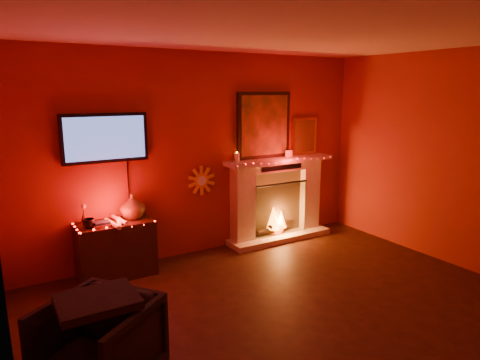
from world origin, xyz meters
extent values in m
plane|color=black|center=(0.00, 0.00, 0.00)|extent=(5.00, 5.00, 0.00)
plane|color=beige|center=(0.00, 0.00, 2.70)|extent=(5.00, 5.00, 0.00)
plane|color=maroon|center=(0.00, 2.50, 1.35)|extent=(5.00, 0.00, 5.00)
plane|color=maroon|center=(-2.50, 0.00, 1.35)|extent=(0.00, 5.00, 5.00)
cube|color=beige|center=(1.15, 2.30, 0.04)|extent=(1.65, 0.40, 0.08)
cube|color=beige|center=(0.55, 2.39, 0.55)|extent=(0.30, 0.22, 0.95)
cube|color=beige|center=(1.75, 2.39, 0.55)|extent=(0.30, 0.22, 0.95)
cube|color=beige|center=(1.15, 2.39, 1.10)|extent=(1.50, 0.22, 0.14)
cube|color=beige|center=(1.15, 2.33, 1.20)|extent=(1.72, 0.34, 0.06)
cube|color=#967657|center=(1.15, 2.45, 0.55)|extent=(0.90, 0.10, 0.95)
cube|color=black|center=(1.15, 2.27, 0.47)|extent=(0.90, 0.02, 0.78)
cylinder|color=black|center=(1.05, 2.36, 0.14)|extent=(0.55, 0.09, 0.09)
cylinder|color=black|center=(1.23, 2.38, 0.20)|extent=(0.51, 0.18, 0.08)
cone|color=orange|center=(1.07, 2.36, 0.33)|extent=(0.20, 0.20, 0.34)
cone|color=orange|center=(1.22, 2.37, 0.29)|extent=(0.16, 0.16, 0.26)
sphere|color=#FF3F07|center=(1.15, 2.36, 0.16)|extent=(0.18, 0.18, 0.18)
cube|color=black|center=(0.95, 2.46, 1.71)|extent=(0.88, 0.05, 0.95)
cube|color=#CB5D1B|center=(0.95, 2.44, 1.71)|extent=(0.78, 0.01, 0.85)
cube|color=#BD7A37|center=(1.70, 2.47, 1.51)|extent=(0.46, 0.04, 0.56)
cube|color=#AC8227|center=(1.70, 2.45, 1.51)|extent=(0.38, 0.01, 0.48)
cylinder|color=white|center=(0.45, 2.38, 1.29)|extent=(0.07, 0.07, 0.12)
cube|color=white|center=(1.33, 2.36, 1.28)|extent=(0.12, 0.01, 0.10)
cube|color=black|center=(-1.30, 2.46, 1.65)|extent=(1.00, 0.06, 0.58)
cube|color=#425BAA|center=(-1.30, 2.42, 1.65)|extent=(0.92, 0.01, 0.50)
cylinder|color=black|center=(-1.05, 2.47, 1.03)|extent=(0.02, 0.02, 0.66)
cylinder|color=gold|center=(-0.05, 2.48, 1.00)|extent=(0.20, 0.03, 0.20)
cylinder|color=white|center=(-0.05, 2.46, 1.00)|extent=(0.13, 0.01, 0.13)
cube|color=black|center=(-1.30, 2.26, 0.34)|extent=(0.88, 0.44, 0.67)
imported|color=brown|center=(-1.07, 2.30, 0.83)|extent=(0.29, 0.29, 0.31)
imported|color=black|center=(-1.61, 2.19, 0.73)|extent=(0.14, 0.14, 0.11)
cylinder|color=white|center=(-1.36, 2.15, 0.70)|extent=(0.10, 0.38, 0.05)
cylinder|color=white|center=(-1.28, 2.12, 0.70)|extent=(0.14, 0.38, 0.05)
cylinder|color=white|center=(-1.25, 2.25, 0.70)|extent=(0.11, 0.38, 0.05)
cube|color=#5B221A|center=(-1.47, 2.17, 0.69)|extent=(0.20, 0.14, 0.03)
cube|color=#21384D|center=(-1.46, 2.18, 0.71)|extent=(0.17, 0.12, 0.02)
imported|color=black|center=(-1.95, 0.34, 0.34)|extent=(1.04, 1.04, 0.69)
camera|label=1|loc=(-2.53, -2.63, 2.19)|focal=32.00mm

